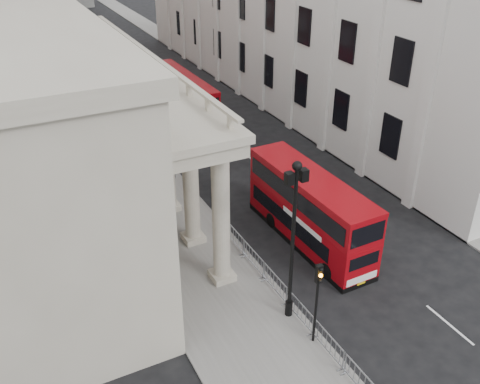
% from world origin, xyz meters
% --- Properties ---
extents(ground, '(260.00, 260.00, 0.00)m').
position_xyz_m(ground, '(0.00, 0.00, 0.00)').
color(ground, black).
rests_on(ground, ground).
extents(sidewalk_west, '(6.00, 140.00, 0.12)m').
position_xyz_m(sidewalk_west, '(-3.00, 30.00, 0.06)').
color(sidewalk_west, slate).
rests_on(sidewalk_west, ground).
extents(sidewalk_east, '(3.00, 140.00, 0.12)m').
position_xyz_m(sidewalk_east, '(13.50, 30.00, 0.06)').
color(sidewalk_east, slate).
rests_on(sidewalk_east, ground).
extents(kerb, '(0.20, 140.00, 0.14)m').
position_xyz_m(kerb, '(-0.05, 30.00, 0.07)').
color(kerb, slate).
rests_on(kerb, ground).
extents(portico_building, '(9.00, 28.00, 12.00)m').
position_xyz_m(portico_building, '(-10.50, 18.00, 6.00)').
color(portico_building, '#A29A87').
rests_on(portico_building, ground).
extents(lamp_post_south, '(1.05, 0.44, 8.32)m').
position_xyz_m(lamp_post_south, '(-0.60, 4.00, 4.91)').
color(lamp_post_south, black).
rests_on(lamp_post_south, sidewalk_west).
extents(lamp_post_mid, '(1.05, 0.44, 8.32)m').
position_xyz_m(lamp_post_mid, '(-0.60, 20.00, 4.91)').
color(lamp_post_mid, black).
rests_on(lamp_post_mid, sidewalk_west).
extents(lamp_post_north, '(1.05, 0.44, 8.32)m').
position_xyz_m(lamp_post_north, '(-0.60, 36.00, 4.91)').
color(lamp_post_north, black).
rests_on(lamp_post_north, sidewalk_west).
extents(traffic_light, '(0.28, 0.33, 4.30)m').
position_xyz_m(traffic_light, '(-0.50, 1.98, 3.11)').
color(traffic_light, black).
rests_on(traffic_light, sidewalk_west).
extents(crowd_barriers, '(0.50, 18.75, 1.10)m').
position_xyz_m(crowd_barriers, '(-0.35, 2.23, 0.67)').
color(crowd_barriers, gray).
rests_on(crowd_barriers, sidewalk_west).
extents(bus_near, '(2.60, 9.95, 4.27)m').
position_xyz_m(bus_near, '(3.79, 9.05, 2.23)').
color(bus_near, maroon).
rests_on(bus_near, ground).
extents(bus_far, '(2.72, 10.72, 4.61)m').
position_xyz_m(bus_far, '(3.57, 28.79, 2.41)').
color(bus_far, maroon).
rests_on(bus_far, ground).
extents(pedestrian_a, '(0.83, 0.71, 1.92)m').
position_xyz_m(pedestrian_a, '(-3.16, 15.97, 1.08)').
color(pedestrian_a, black).
rests_on(pedestrian_a, sidewalk_west).
extents(pedestrian_b, '(1.04, 0.90, 1.84)m').
position_xyz_m(pedestrian_b, '(-4.72, 17.78, 1.04)').
color(pedestrian_b, '#282420').
rests_on(pedestrian_b, sidewalk_west).
extents(pedestrian_c, '(1.01, 0.81, 1.80)m').
position_xyz_m(pedestrian_c, '(-2.47, 21.27, 1.02)').
color(pedestrian_c, black).
rests_on(pedestrian_c, sidewalk_west).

